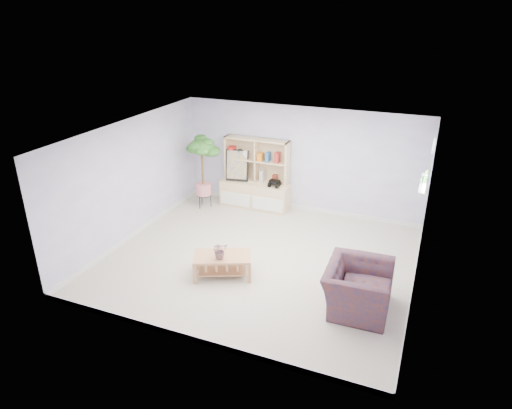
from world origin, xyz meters
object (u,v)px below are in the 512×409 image
at_px(coffee_table, 223,265).
at_px(floor_tree, 203,173).
at_px(storage_unit, 255,174).
at_px(armchair, 358,285).

xyz_separation_m(coffee_table, floor_tree, (-1.73, 2.54, 0.65)).
xyz_separation_m(storage_unit, armchair, (2.97, -3.06, -0.40)).
relative_size(storage_unit, coffee_table, 1.64).
distance_m(coffee_table, armchair, 2.36).
bearing_deg(floor_tree, armchair, -32.41).
bearing_deg(floor_tree, storage_unit, 23.22).
height_order(storage_unit, coffee_table, storage_unit).
bearing_deg(armchair, floor_tree, 55.92).
bearing_deg(armchair, coffee_table, 87.11).
height_order(storage_unit, floor_tree, floor_tree).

